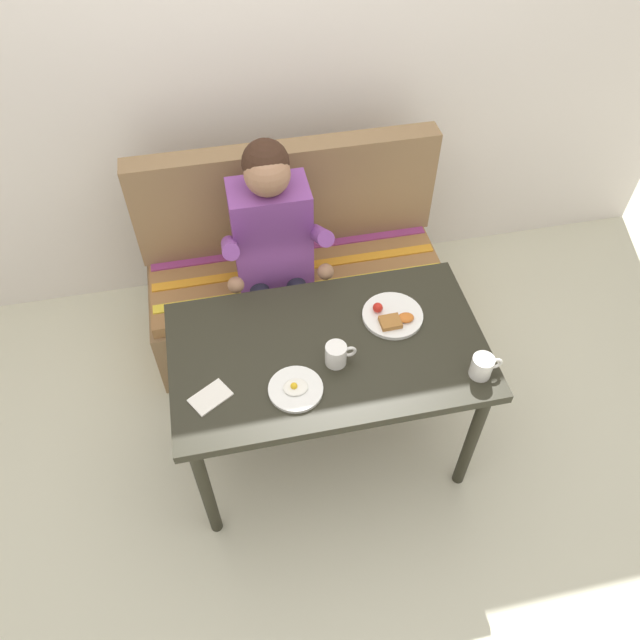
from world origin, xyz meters
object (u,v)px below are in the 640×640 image
(plate_breakfast, at_px, (392,316))
(coffee_mug, at_px, (337,354))
(couch, at_px, (295,280))
(plate_eggs, at_px, (296,389))
(table, at_px, (328,361))
(napkin, at_px, (210,397))
(coffee_mug_second, at_px, (482,366))
(person, at_px, (274,246))

(plate_breakfast, relative_size, coffee_mug, 2.03)
(coffee_mug, bearing_deg, couch, 91.09)
(plate_eggs, bearing_deg, couch, 80.56)
(table, distance_m, plate_breakfast, 0.31)
(table, bearing_deg, napkin, -163.50)
(coffee_mug_second, bearing_deg, person, 127.57)
(plate_breakfast, relative_size, coffee_mug_second, 2.03)
(coffee_mug, relative_size, coffee_mug_second, 1.00)
(table, distance_m, coffee_mug, 0.15)
(napkin, bearing_deg, coffee_mug_second, -5.66)
(couch, height_order, napkin, couch)
(person, distance_m, coffee_mug_second, 1.04)
(couch, xyz_separation_m, plate_breakfast, (0.28, -0.67, 0.41))
(person, relative_size, coffee_mug, 10.27)
(plate_breakfast, bearing_deg, plate_eggs, -148.99)
(coffee_mug, distance_m, napkin, 0.48)
(person, bearing_deg, coffee_mug, -78.92)
(plate_eggs, height_order, coffee_mug_second, coffee_mug_second)
(coffee_mug_second, distance_m, napkin, 0.98)
(table, bearing_deg, person, 100.90)
(plate_breakfast, height_order, coffee_mug_second, coffee_mug_second)
(table, distance_m, couch, 0.83)
(plate_breakfast, distance_m, napkin, 0.77)
(person, bearing_deg, napkin, -115.33)
(plate_breakfast, distance_m, coffee_mug_second, 0.41)
(table, bearing_deg, coffee_mug, -77.45)
(person, bearing_deg, table, -79.10)
(couch, height_order, plate_eggs, couch)
(coffee_mug, bearing_deg, plate_breakfast, 32.32)
(couch, height_order, plate_breakfast, couch)
(table, xyz_separation_m, person, (-0.11, 0.59, 0.09))
(couch, relative_size, plate_breakfast, 6.01)
(coffee_mug_second, bearing_deg, plate_eggs, 174.38)
(plate_eggs, relative_size, napkin, 1.42)
(person, xyz_separation_m, coffee_mug_second, (0.63, -0.82, 0.04))
(coffee_mug, bearing_deg, napkin, -172.31)
(plate_breakfast, distance_m, plate_eggs, 0.51)
(table, height_order, couch, couch)
(coffee_mug, relative_size, napkin, 0.84)
(table, distance_m, napkin, 0.48)
(coffee_mug_second, bearing_deg, plate_breakfast, 126.28)
(plate_eggs, height_order, napkin, plate_eggs)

